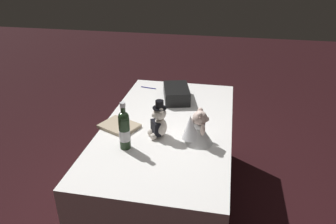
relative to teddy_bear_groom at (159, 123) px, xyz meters
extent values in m
plane|color=black|center=(-0.18, 0.03, -0.86)|extent=(12.00, 12.00, 0.00)
cube|color=white|center=(-0.18, 0.03, -0.48)|extent=(1.67, 0.93, 0.76)
ellipsoid|color=silver|center=(0.00, 0.01, -0.04)|extent=(0.11, 0.10, 0.14)
cube|color=black|center=(0.01, -0.02, -0.04)|extent=(0.10, 0.09, 0.10)
sphere|color=silver|center=(0.00, 0.01, 0.07)|extent=(0.09, 0.09, 0.09)
sphere|color=silver|center=(0.02, -0.02, 0.06)|extent=(0.04, 0.04, 0.04)
sphere|color=silver|center=(-0.03, -0.01, 0.10)|extent=(0.03, 0.03, 0.03)
sphere|color=silver|center=(0.02, 0.02, 0.10)|extent=(0.03, 0.03, 0.03)
ellipsoid|color=silver|center=(-0.04, -0.04, -0.03)|extent=(0.03, 0.03, 0.07)
ellipsoid|color=silver|center=(0.05, 0.03, -0.03)|extent=(0.03, 0.03, 0.07)
sphere|color=silver|center=(0.00, -0.06, -0.08)|extent=(0.05, 0.05, 0.05)
sphere|color=silver|center=(0.05, -0.02, -0.08)|extent=(0.05, 0.05, 0.05)
cylinder|color=black|center=(0.00, 0.01, 0.11)|extent=(0.09, 0.09, 0.01)
cylinder|color=black|center=(0.00, 0.01, 0.14)|extent=(0.06, 0.06, 0.05)
cone|color=white|center=(0.03, 0.28, -0.03)|extent=(0.19, 0.19, 0.14)
ellipsoid|color=white|center=(0.03, 0.28, 0.03)|extent=(0.08, 0.08, 0.06)
sphere|color=beige|center=(0.03, 0.28, 0.08)|extent=(0.09, 0.09, 0.09)
sphere|color=beige|center=(0.03, 0.32, 0.08)|extent=(0.04, 0.04, 0.04)
sphere|color=beige|center=(0.06, 0.28, 0.12)|extent=(0.04, 0.04, 0.04)
sphere|color=beige|center=(0.00, 0.28, 0.12)|extent=(0.04, 0.04, 0.04)
ellipsoid|color=beige|center=(0.08, 0.30, 0.02)|extent=(0.03, 0.03, 0.08)
ellipsoid|color=beige|center=(-0.02, 0.30, 0.02)|extent=(0.03, 0.03, 0.08)
cone|color=white|center=(0.03, 0.23, 0.01)|extent=(0.15, 0.16, 0.17)
cylinder|color=#21361D|center=(0.18, -0.18, 0.00)|extent=(0.07, 0.07, 0.21)
sphere|color=#21361D|center=(0.18, -0.18, 0.12)|extent=(0.07, 0.07, 0.07)
cylinder|color=#21361D|center=(0.18, -0.18, 0.17)|extent=(0.03, 0.03, 0.08)
cylinder|color=silver|center=(0.18, -0.18, 0.20)|extent=(0.03, 0.03, 0.03)
cylinder|color=white|center=(0.18, -0.18, -0.01)|extent=(0.07, 0.07, 0.07)
cylinder|color=navy|center=(-0.82, -0.28, -0.10)|extent=(0.03, 0.15, 0.01)
cone|color=silver|center=(-0.81, -0.21, -0.10)|extent=(0.01, 0.01, 0.01)
cube|color=black|center=(-0.62, 0.02, -0.05)|extent=(0.37, 0.28, 0.11)
cube|color=#B7B7BF|center=(-0.64, -0.08, -0.05)|extent=(0.04, 0.02, 0.03)
cube|color=tan|center=(-0.06, -0.31, -0.09)|extent=(0.29, 0.32, 0.02)
camera|label=1|loc=(1.84, 0.42, 1.04)|focal=33.97mm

